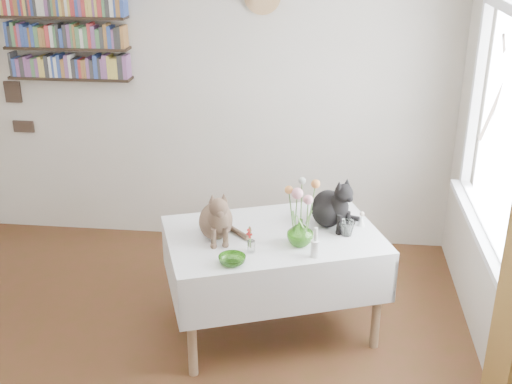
# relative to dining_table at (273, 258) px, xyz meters

# --- Properties ---
(room) EXTENTS (4.08, 4.58, 2.58)m
(room) POSITION_rel_dining_table_xyz_m (-0.66, -0.90, 0.71)
(room) COLOR #5C2F1D
(room) RESTS_ON ground
(window) EXTENTS (0.12, 1.52, 1.32)m
(window) POSITION_rel_dining_table_xyz_m (1.30, -0.10, 0.85)
(window) COLOR white
(window) RESTS_ON room
(dining_table) EXTENTS (1.56, 1.28, 0.72)m
(dining_table) POSITION_rel_dining_table_xyz_m (0.00, 0.00, 0.00)
(dining_table) COLOR white
(dining_table) RESTS_ON room
(tabby_cat) EXTENTS (0.32, 0.36, 0.35)m
(tabby_cat) POSITION_rel_dining_table_xyz_m (-0.36, -0.08, 0.35)
(tabby_cat) COLOR brown
(tabby_cat) RESTS_ON dining_table
(black_cat) EXTENTS (0.39, 0.39, 0.36)m
(black_cat) POSITION_rel_dining_table_xyz_m (0.34, 0.18, 0.36)
(black_cat) COLOR black
(black_cat) RESTS_ON dining_table
(flower_vase) EXTENTS (0.20, 0.20, 0.17)m
(flower_vase) POSITION_rel_dining_table_xyz_m (0.18, -0.13, 0.26)
(flower_vase) COLOR #70C043
(flower_vase) RESTS_ON dining_table
(green_bowl) EXTENTS (0.21, 0.21, 0.05)m
(green_bowl) POSITION_rel_dining_table_xyz_m (-0.20, -0.42, 0.20)
(green_bowl) COLOR #70C043
(green_bowl) RESTS_ON dining_table
(drinking_glass) EXTENTS (0.13, 0.13, 0.10)m
(drinking_glass) POSITION_rel_dining_table_xyz_m (0.47, 0.03, 0.23)
(drinking_glass) COLOR white
(drinking_glass) RESTS_ON dining_table
(candlestick) EXTENTS (0.05, 0.05, 0.19)m
(candlestick) POSITION_rel_dining_table_xyz_m (0.27, -0.28, 0.24)
(candlestick) COLOR white
(candlestick) RESTS_ON dining_table
(berry_jar) EXTENTS (0.05, 0.05, 0.19)m
(berry_jar) POSITION_rel_dining_table_xyz_m (-0.11, -0.26, 0.26)
(berry_jar) COLOR white
(berry_jar) RESTS_ON dining_table
(porcelain_figurine) EXTENTS (0.05, 0.05, 0.10)m
(porcelain_figurine) POSITION_rel_dining_table_xyz_m (0.57, 0.18, 0.22)
(porcelain_figurine) COLOR white
(porcelain_figurine) RESTS_ON dining_table
(flower_bouquet) EXTENTS (0.17, 0.12, 0.39)m
(flower_bouquet) POSITION_rel_dining_table_xyz_m (0.18, -0.11, 0.52)
(flower_bouquet) COLOR #4C7233
(flower_bouquet) RESTS_ON flower_vase
(bookshelf_unit) EXTENTS (1.00, 0.16, 0.91)m
(bookshelf_unit) POSITION_rel_dining_table_xyz_m (-1.76, 1.26, 1.30)
(bookshelf_unit) COLOR black
(bookshelf_unit) RESTS_ON room
(wall_art_plaques) EXTENTS (0.21, 0.02, 0.44)m
(wall_art_plaques) POSITION_rel_dining_table_xyz_m (-2.29, 1.33, 0.58)
(wall_art_plaques) COLOR #38281E
(wall_art_plaques) RESTS_ON room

